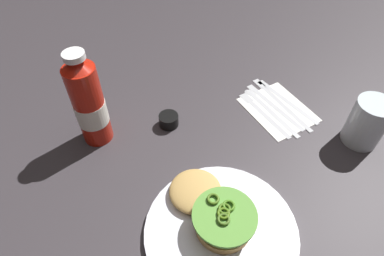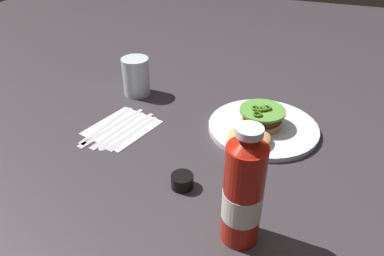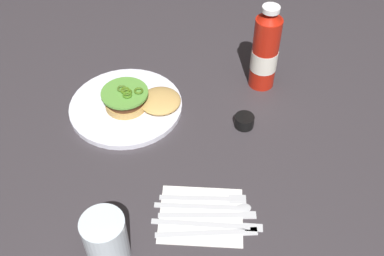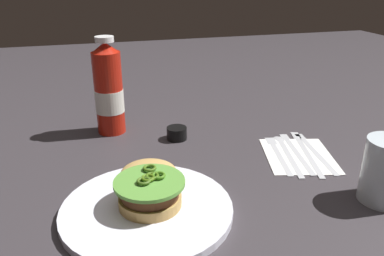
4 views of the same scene
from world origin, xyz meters
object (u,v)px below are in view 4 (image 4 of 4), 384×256
object	(u,v)px
ketchup_bottle	(109,91)
steak_knife	(305,148)
burger_sandwich	(149,185)
dinner_plate	(147,209)
condiment_cup	(177,133)
napkin	(299,155)
butter_knife	(313,149)
spoon_utensil	(285,148)
table_knife	(295,149)
fork_utensil	(277,150)

from	to	relation	value
ketchup_bottle	steak_knife	world-z (taller)	ketchup_bottle
ketchup_bottle	burger_sandwich	bearing A→B (deg)	-173.79
dinner_plate	condiment_cup	xyz separation A→B (m)	(0.27, -0.12, 0.01)
dinner_plate	ketchup_bottle	xyz separation A→B (m)	(0.36, 0.03, 0.10)
condiment_cup	dinner_plate	bearing A→B (deg)	156.82
condiment_cup	napkin	world-z (taller)	condiment_cup
dinner_plate	napkin	size ratio (longest dim) A/B	1.67
burger_sandwich	butter_knife	distance (m)	0.40
dinner_plate	spoon_utensil	xyz separation A→B (m)	(0.15, -0.34, -0.00)
ketchup_bottle	butter_knife	size ratio (longest dim) A/B	1.14
burger_sandwich	table_knife	xyz separation A→B (m)	(0.11, -0.34, -0.03)
condiment_cup	napkin	size ratio (longest dim) A/B	0.28
dinner_plate	ketchup_bottle	world-z (taller)	ketchup_bottle
dinner_plate	condiment_cup	size ratio (longest dim) A/B	5.99
ketchup_bottle	butter_knife	distance (m)	0.49
ketchup_bottle	fork_utensil	distance (m)	0.41
table_knife	fork_utensil	bearing A→B (deg)	84.88
condiment_cup	ketchup_bottle	bearing A→B (deg)	58.48
table_knife	condiment_cup	bearing A→B (deg)	60.76
napkin	butter_knife	world-z (taller)	butter_knife
burger_sandwich	napkin	size ratio (longest dim) A/B	1.13
napkin	table_knife	distance (m)	0.03
table_knife	fork_utensil	xyz separation A→B (m)	(0.00, 0.04, 0.00)
dinner_plate	table_knife	xyz separation A→B (m)	(0.14, -0.35, -0.00)
steak_knife	table_knife	distance (m)	0.02
steak_knife	napkin	bearing A→B (deg)	127.26
table_knife	spoon_utensil	bearing A→B (deg)	61.69
dinner_plate	burger_sandwich	bearing A→B (deg)	-18.73
fork_utensil	burger_sandwich	bearing A→B (deg)	110.84
burger_sandwich	ketchup_bottle	xyz separation A→B (m)	(0.33, 0.04, 0.07)
ketchup_bottle	fork_utensil	size ratio (longest dim) A/B	1.28
ketchup_bottle	spoon_utensil	size ratio (longest dim) A/B	1.17
burger_sandwich	ketchup_bottle	world-z (taller)	ketchup_bottle
napkin	fork_utensil	bearing A→B (deg)	51.42
burger_sandwich	butter_knife	world-z (taller)	burger_sandwich
steak_knife	spoon_utensil	world-z (taller)	same
dinner_plate	condiment_cup	distance (m)	0.30
table_knife	butter_knife	bearing A→B (deg)	-104.82
dinner_plate	spoon_utensil	size ratio (longest dim) A/B	1.43
butter_knife	burger_sandwich	bearing A→B (deg)	104.74
dinner_plate	fork_utensil	world-z (taller)	dinner_plate
dinner_plate	steak_knife	size ratio (longest dim) A/B	1.28
dinner_plate	butter_knife	world-z (taller)	dinner_plate
napkin	steak_knife	size ratio (longest dim) A/B	0.77
fork_utensil	dinner_plate	bearing A→B (deg)	115.11
burger_sandwich	ketchup_bottle	bearing A→B (deg)	6.21
dinner_plate	table_knife	distance (m)	0.38
dinner_plate	butter_knife	distance (m)	0.41
fork_utensil	table_knife	bearing A→B (deg)	-95.12
napkin	spoon_utensil	size ratio (longest dim) A/B	0.86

